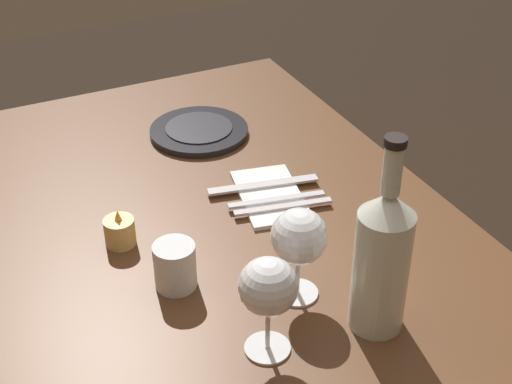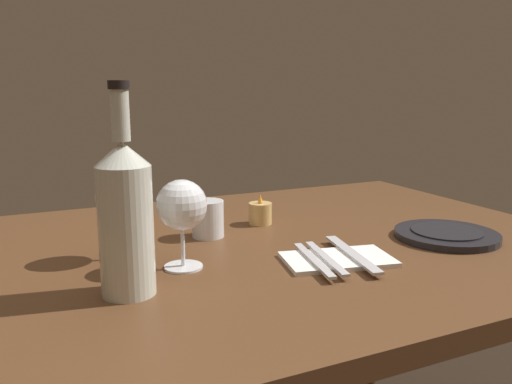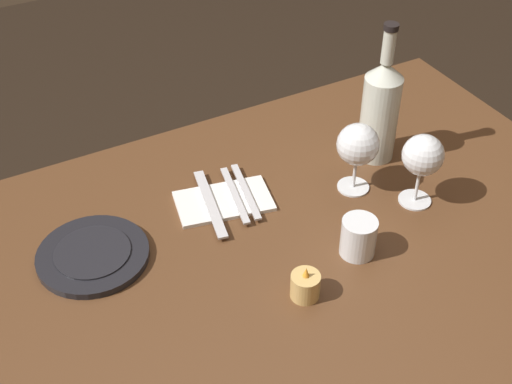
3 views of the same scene
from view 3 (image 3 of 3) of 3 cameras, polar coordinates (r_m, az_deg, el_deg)
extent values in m
cube|color=#56351E|center=(1.34, 3.34, -4.48)|extent=(1.30, 0.90, 0.04)
cylinder|color=#412816|center=(2.08, 11.35, 0.00)|extent=(0.06, 0.06, 0.70)
cylinder|color=white|center=(1.44, 12.85, -0.64)|extent=(0.07, 0.07, 0.00)
cylinder|color=white|center=(1.42, 13.08, 0.62)|extent=(0.01, 0.01, 0.08)
sphere|color=white|center=(1.37, 13.52, 2.96)|extent=(0.08, 0.08, 0.08)
cylinder|color=#510A14|center=(1.37, 13.52, 2.96)|extent=(0.06, 0.06, 0.03)
cylinder|color=white|center=(1.45, 7.95, 0.42)|extent=(0.07, 0.07, 0.00)
cylinder|color=white|center=(1.43, 8.08, 1.59)|extent=(0.01, 0.01, 0.07)
sphere|color=white|center=(1.39, 8.34, 3.88)|extent=(0.09, 0.09, 0.09)
cylinder|color=#510A14|center=(1.39, 8.34, 3.84)|extent=(0.07, 0.07, 0.03)
cylinder|color=silver|center=(1.50, 10.04, 5.99)|extent=(0.08, 0.08, 0.19)
cone|color=silver|center=(1.44, 10.55, 9.75)|extent=(0.08, 0.08, 0.03)
cylinder|color=silver|center=(1.41, 10.81, 11.62)|extent=(0.03, 0.03, 0.07)
cylinder|color=black|center=(1.39, 11.02, 13.14)|extent=(0.03, 0.03, 0.01)
cylinder|color=white|center=(1.29, 8.38, -3.67)|extent=(0.07, 0.07, 0.08)
cylinder|color=silver|center=(1.30, 8.33, -4.12)|extent=(0.06, 0.06, 0.04)
cylinder|color=#DBB266|center=(1.21, 4.05, -7.66)|extent=(0.05, 0.05, 0.05)
cylinder|color=white|center=(1.21, 4.04, -7.85)|extent=(0.04, 0.04, 0.03)
cone|color=#F99E2D|center=(1.19, 4.13, -6.55)|extent=(0.01, 0.01, 0.02)
cylinder|color=black|center=(1.32, -13.20, -5.05)|extent=(0.21, 0.21, 0.01)
cylinder|color=black|center=(1.31, -13.26, -4.79)|extent=(0.14, 0.14, 0.00)
cube|color=white|center=(1.40, -2.65, -0.75)|extent=(0.21, 0.15, 0.01)
cube|color=silver|center=(1.41, -1.75, -0.24)|extent=(0.05, 0.18, 0.00)
cube|color=silver|center=(1.41, -0.85, 0.07)|extent=(0.05, 0.18, 0.00)
cube|color=silver|center=(1.39, -3.77, -0.93)|extent=(0.06, 0.21, 0.00)
camera|label=1|loc=(1.54, 49.41, 22.20)|focal=52.75mm
camera|label=2|loc=(2.03, 0.87, 22.15)|focal=35.94mm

